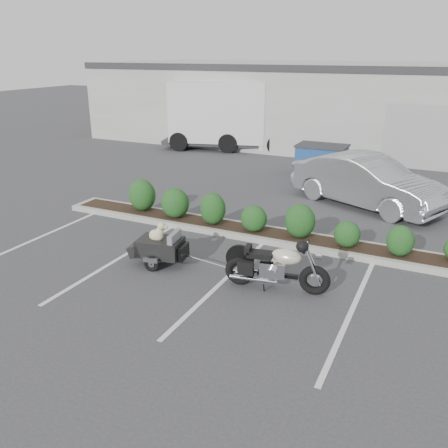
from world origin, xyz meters
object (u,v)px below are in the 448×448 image
at_px(delivery_truck, 235,117).
at_px(dumpster, 321,161).
at_px(pet_trailer, 160,246).
at_px(sedan, 367,181).
at_px(motorcycle, 276,267).

bearing_deg(delivery_truck, dumpster, -49.76).
height_order(pet_trailer, delivery_truck, delivery_truck).
bearing_deg(delivery_truck, pet_trailer, -87.61).
bearing_deg(sedan, dumpster, 60.28).
height_order(sedan, delivery_truck, delivery_truck).
xyz_separation_m(sedan, dumpster, (-2.20, 3.01, -0.16)).
distance_m(motorcycle, delivery_truck, 14.86).
relative_size(motorcycle, sedan, 0.45).
bearing_deg(sedan, delivery_truck, 72.34).
bearing_deg(pet_trailer, motorcycle, -9.63).
xyz_separation_m(pet_trailer, dumpster, (1.19, 9.44, 0.19)).
distance_m(dumpster, delivery_truck, 6.51).
distance_m(motorcycle, sedan, 6.48).
bearing_deg(pet_trailer, dumpster, 73.52).
relative_size(pet_trailer, dumpster, 0.93).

